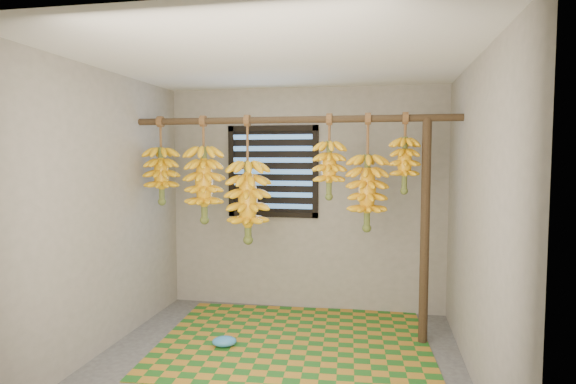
% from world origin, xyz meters
% --- Properties ---
extents(floor, '(3.00, 3.00, 0.01)m').
position_xyz_m(floor, '(0.00, 0.00, -0.01)').
color(floor, '#444444').
rests_on(floor, ground).
extents(ceiling, '(3.00, 3.00, 0.01)m').
position_xyz_m(ceiling, '(0.00, 0.00, 2.40)').
color(ceiling, silver).
rests_on(ceiling, wall_back).
extents(wall_back, '(3.00, 0.01, 2.40)m').
position_xyz_m(wall_back, '(0.00, 1.50, 1.20)').
color(wall_back, gray).
rests_on(wall_back, floor).
extents(wall_left, '(0.01, 3.00, 2.40)m').
position_xyz_m(wall_left, '(-1.50, 0.00, 1.20)').
color(wall_left, gray).
rests_on(wall_left, floor).
extents(wall_right, '(0.01, 3.00, 2.40)m').
position_xyz_m(wall_right, '(1.50, 0.00, 1.20)').
color(wall_right, gray).
rests_on(wall_right, floor).
extents(window, '(1.00, 0.04, 1.00)m').
position_xyz_m(window, '(-0.35, 1.48, 1.50)').
color(window, black).
rests_on(window, wall_back).
extents(hanging_pole, '(3.00, 0.06, 0.06)m').
position_xyz_m(hanging_pole, '(0.00, 0.70, 2.00)').
color(hanging_pole, '#40311C').
rests_on(hanging_pole, wall_left).
extents(support_post, '(0.08, 0.08, 2.00)m').
position_xyz_m(support_post, '(1.20, 0.70, 1.00)').
color(support_post, '#40311C').
rests_on(support_post, floor).
extents(woven_mat, '(2.50, 2.06, 0.01)m').
position_xyz_m(woven_mat, '(0.07, 0.51, 0.01)').
color(woven_mat, '#1F5D1B').
rests_on(woven_mat, floor).
extents(plastic_bag, '(0.25, 0.21, 0.09)m').
position_xyz_m(plastic_bag, '(-0.51, 0.26, 0.05)').
color(plastic_bag, '#3482C2').
rests_on(plastic_bag, woven_mat).
extents(banana_bunch_a, '(0.32, 0.32, 0.84)m').
position_xyz_m(banana_bunch_a, '(-1.28, 0.70, 1.48)').
color(banana_bunch_a, brown).
rests_on(banana_bunch_a, hanging_pole).
extents(banana_bunch_b, '(0.35, 0.35, 1.01)m').
position_xyz_m(banana_bunch_b, '(-0.85, 0.70, 1.40)').
color(banana_bunch_b, brown).
rests_on(banana_bunch_b, hanging_pole).
extents(banana_bunch_c, '(0.39, 0.39, 1.19)m').
position_xyz_m(banana_bunch_c, '(-0.41, 0.70, 1.24)').
color(banana_bunch_c, brown).
rests_on(banana_bunch_c, hanging_pole).
extents(banana_bunch_d, '(0.30, 0.30, 0.77)m').
position_xyz_m(banana_bunch_d, '(0.35, 0.70, 1.55)').
color(banana_bunch_d, brown).
rests_on(banana_bunch_d, hanging_pole).
extents(banana_bunch_e, '(0.34, 0.34, 1.05)m').
position_xyz_m(banana_bunch_e, '(0.69, 0.70, 1.35)').
color(banana_bunch_e, brown).
rests_on(banana_bunch_e, hanging_pole).
extents(banana_bunch_f, '(0.25, 0.25, 0.71)m').
position_xyz_m(banana_bunch_f, '(1.02, 0.70, 1.59)').
color(banana_bunch_f, brown).
rests_on(banana_bunch_f, hanging_pole).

